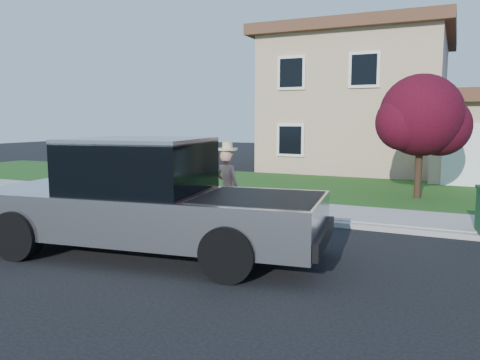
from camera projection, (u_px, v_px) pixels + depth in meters
name	position (u px, v px, depth m)	size (l,w,h in m)	color
ground	(194.00, 246.00, 9.35)	(80.00, 80.00, 0.00)	black
curb	(289.00, 220.00, 11.54)	(40.00, 0.20, 0.12)	gray
sidewalk	(302.00, 211.00, 12.52)	(40.00, 2.00, 0.15)	gray
lawn	(340.00, 190.00, 16.58)	(40.00, 7.00, 0.10)	#144717
house	(384.00, 107.00, 23.15)	(14.00, 11.30, 6.85)	tan
pickup_truck	(147.00, 201.00, 8.71)	(6.84, 3.08, 2.17)	black
woman	(228.00, 186.00, 11.06)	(0.76, 0.61, 2.00)	tan
ornamental_tree	(422.00, 119.00, 14.22)	(2.77, 2.50, 3.80)	black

